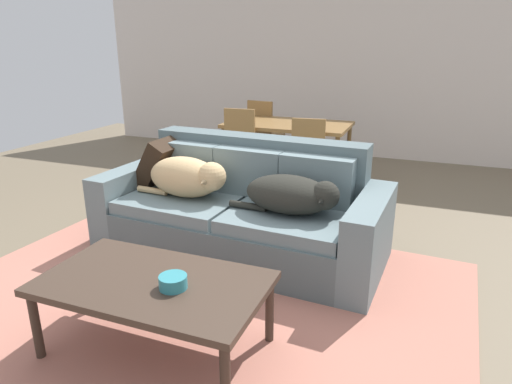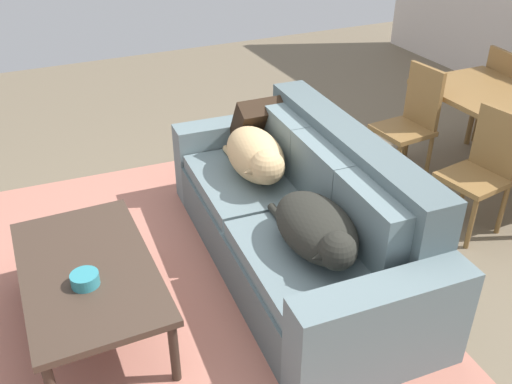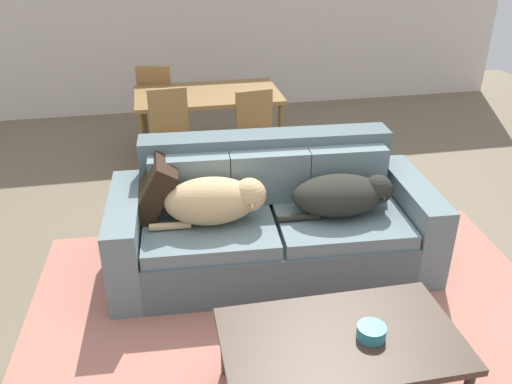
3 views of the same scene
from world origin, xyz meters
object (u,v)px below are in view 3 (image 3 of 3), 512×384
at_px(coffee_table, 341,344).
at_px(dining_chair_far_left, 157,102).
at_px(dining_table, 208,99).
at_px(dining_chair_near_right, 258,135).
at_px(dog_on_left_cushion, 216,200).
at_px(dog_on_right_cushion, 343,195).
at_px(throw_pillow_by_left_arm, 153,187).
at_px(dining_chair_near_left, 171,137).
at_px(bowl_on_coffee_table, 371,332).
at_px(couch, 271,221).

bearing_deg(coffee_table, dining_chair_far_left, 101.74).
relative_size(dining_table, dining_chair_near_right, 1.62).
bearing_deg(dining_chair_far_left, dog_on_left_cushion, 104.10).
xyz_separation_m(dog_on_left_cushion, dining_chair_near_right, (0.59, 1.48, -0.14)).
relative_size(dining_chair_near_right, dining_chair_far_left, 0.96).
height_order(dog_on_left_cushion, coffee_table, dog_on_left_cushion).
distance_m(dog_on_right_cushion, throw_pillow_by_left_arm, 1.34).
bearing_deg(throw_pillow_by_left_arm, dining_chair_near_left, 81.53).
bearing_deg(dining_table, dog_on_right_cushion, -71.65).
relative_size(dining_chair_near_left, dining_chair_near_right, 1.07).
bearing_deg(bowl_on_coffee_table, dining_chair_near_left, 107.05).
distance_m(dog_on_right_cushion, dining_table, 2.25).
xyz_separation_m(dog_on_right_cushion, dining_chair_far_left, (-1.22, 2.67, -0.09)).
relative_size(dining_table, dining_chair_far_left, 1.56).
xyz_separation_m(bowl_on_coffee_table, dining_chair_near_left, (-0.85, 2.77, 0.05)).
distance_m(couch, dining_chair_near_left, 1.52).
xyz_separation_m(dining_table, dining_chair_near_left, (-0.41, -0.60, -0.15)).
xyz_separation_m(dog_on_left_cushion, throw_pillow_by_left_arm, (-0.42, 0.24, 0.02)).
distance_m(dog_on_left_cushion, coffee_table, 1.35).
xyz_separation_m(coffee_table, dining_chair_near_right, (0.11, 2.73, 0.09)).
bearing_deg(dog_on_left_cushion, dining_chair_far_left, 100.44).
bearing_deg(couch, dog_on_right_cushion, -17.17).
relative_size(dog_on_left_cushion, throw_pillow_by_left_arm, 1.88).
bearing_deg(throw_pillow_by_left_arm, dog_on_right_cushion, -12.09).
bearing_deg(throw_pillow_by_left_arm, dining_chair_far_left, 87.96).
bearing_deg(dining_chair_far_left, dining_chair_near_right, 135.59).
relative_size(dog_on_right_cushion, dining_table, 0.57).
distance_m(throw_pillow_by_left_arm, dining_chair_far_left, 2.40).
height_order(dog_on_right_cushion, dining_table, dining_table).
distance_m(dining_chair_near_right, dining_chair_far_left, 1.47).
distance_m(coffee_table, dining_chair_near_right, 2.74).
distance_m(bowl_on_coffee_table, dining_table, 3.40).
distance_m(couch, bowl_on_coffee_table, 1.43).
relative_size(couch, dining_table, 1.62).
bearing_deg(dog_on_right_cushion, dining_chair_near_left, 129.39).
height_order(couch, throw_pillow_by_left_arm, couch).
height_order(throw_pillow_by_left_arm, coffee_table, throw_pillow_by_left_arm).
bearing_deg(coffee_table, dining_chair_near_left, 104.40).
bearing_deg(dog_on_left_cushion, dining_chair_near_left, 101.97).
height_order(dining_table, dining_chair_far_left, dining_chair_far_left).
relative_size(dog_on_left_cushion, coffee_table, 0.66).
bearing_deg(dining_chair_near_right, dining_chair_near_left, 171.11).
bearing_deg(dining_chair_near_left, couch, -68.92).
bearing_deg(dog_on_left_cushion, bowl_on_coffee_table, -60.75).
bearing_deg(dog_on_left_cushion, dining_table, 88.24).
xyz_separation_m(dog_on_left_cushion, dog_on_right_cushion, (0.89, -0.04, -0.03)).
distance_m(dining_chair_near_left, dining_chair_near_right, 0.81).
xyz_separation_m(dining_table, dining_chair_far_left, (-0.51, 0.54, -0.17)).
bearing_deg(dog_on_right_cushion, throw_pillow_by_left_arm, 171.20).
relative_size(coffee_table, bowl_on_coffee_table, 8.27).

